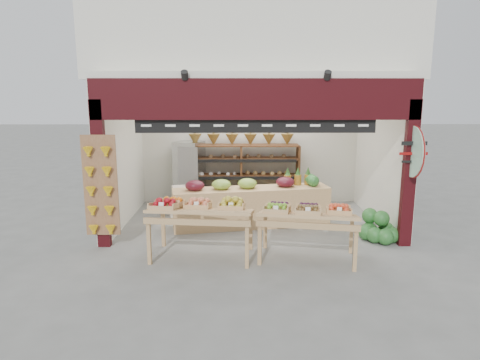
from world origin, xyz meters
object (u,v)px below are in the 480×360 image
at_px(cardboard_stack, 190,204).
at_px(display_table_right, 304,212).
at_px(display_table_left, 196,209).
at_px(watermelon_pile, 378,229).
at_px(back_shelving, 241,160).
at_px(mid_counter, 251,205).
at_px(refrigerator, 190,174).

xyz_separation_m(cardboard_stack, display_table_right, (2.20, -2.66, 0.55)).
xyz_separation_m(display_table_left, watermelon_pile, (3.38, 0.73, -0.61)).
bearing_deg(back_shelving, display_table_right, -74.01).
bearing_deg(mid_counter, cardboard_stack, 147.90).
bearing_deg(display_table_left, mid_counter, 58.86).
distance_m(mid_counter, watermelon_pile, 2.57).
height_order(refrigerator, watermelon_pile, refrigerator).
bearing_deg(display_table_left, refrigerator, 97.92).
height_order(refrigerator, cardboard_stack, refrigerator).
xyz_separation_m(back_shelving, refrigerator, (-1.28, 0.00, -0.35)).
height_order(refrigerator, mid_counter, refrigerator).
height_order(back_shelving, display_table_left, back_shelving).
bearing_deg(mid_counter, refrigerator, 130.09).
bearing_deg(cardboard_stack, display_table_right, -50.44).
bearing_deg(display_table_left, watermelon_pile, 12.15).
bearing_deg(display_table_right, back_shelving, 105.99).
height_order(back_shelving, cardboard_stack, back_shelving).
relative_size(back_shelving, cardboard_stack, 2.71).
bearing_deg(display_table_left, display_table_right, -4.75).
bearing_deg(refrigerator, back_shelving, 19.21).
height_order(cardboard_stack, watermelon_pile, cardboard_stack).
bearing_deg(watermelon_pile, back_shelving, 134.05).
xyz_separation_m(refrigerator, cardboard_stack, (0.10, -0.89, -0.54)).
bearing_deg(refrigerator, display_table_left, -62.78).
height_order(display_table_right, watermelon_pile, display_table_right).
bearing_deg(refrigerator, cardboard_stack, -64.31).
bearing_deg(cardboard_stack, back_shelving, 36.79).
relative_size(display_table_left, watermelon_pile, 2.38).
xyz_separation_m(cardboard_stack, display_table_left, (0.37, -2.51, 0.58)).
relative_size(mid_counter, display_table_right, 1.88).
height_order(back_shelving, mid_counter, back_shelving).
bearing_deg(back_shelving, watermelon_pile, -45.95).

